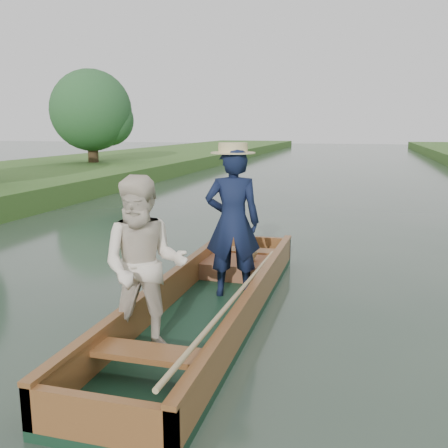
# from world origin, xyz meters

# --- Properties ---
(ground) EXTENTS (120.00, 120.00, 0.00)m
(ground) POSITION_xyz_m (0.00, 0.00, 0.00)
(ground) COLOR #283D30
(ground) RESTS_ON ground
(trees_far) EXTENTS (22.88, 14.95, 4.62)m
(trees_far) POSITION_xyz_m (0.94, 8.06, 2.61)
(trees_far) COLOR #47331E
(trees_far) RESTS_ON ground
(punt) EXTENTS (1.27, 5.01, 1.89)m
(punt) POSITION_xyz_m (-0.06, -0.13, 0.60)
(punt) COLOR #133220
(punt) RESTS_ON ground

